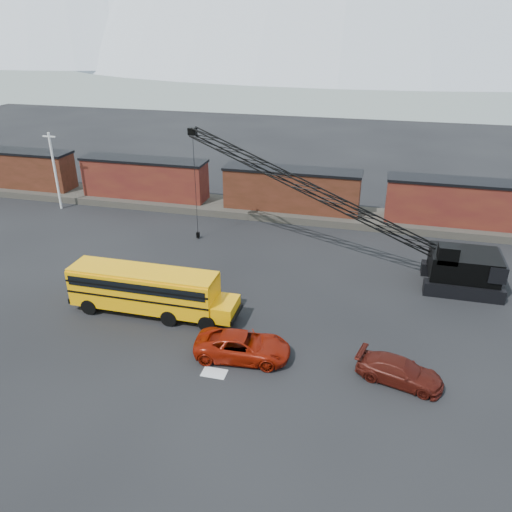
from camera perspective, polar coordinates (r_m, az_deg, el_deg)
The scene contains 12 objects.
ground at distance 32.27m, azimuth -3.35°, elevation -8.78°, with size 160.00×160.00×0.00m, color black.
gravel_berm at distance 51.28m, azimuth 4.00°, elevation 5.04°, with size 120.00×5.00×0.70m, color #47413A.
boxcar_west_far at distance 64.12m, azimuth -25.68°, elevation 9.04°, with size 13.70×3.10×4.17m.
boxcar_west_near at distance 55.45m, azimuth -12.58°, elevation 8.69°, with size 13.70×3.10×4.17m.
boxcar_mid at distance 50.50m, azimuth 4.09°, elevation 7.61°, with size 13.70×3.10×4.17m.
boxcar_east_near at distance 50.37m, azimuth 22.36°, elevation 5.70°, with size 13.70×3.10×4.17m.
utility_pole at distance 55.90m, azimuth -22.00°, elevation 9.08°, with size 1.40×0.24×8.00m.
snow_patch at distance 29.08m, azimuth -4.80°, elevation -13.17°, with size 1.40×0.90×0.02m, color silver.
school_bus at distance 34.14m, azimuth -12.16°, elevation -3.77°, with size 11.65×2.65×3.19m.
red_pickup at distance 29.73m, azimuth -1.53°, elevation -10.24°, with size 2.59×5.61×1.56m, color maroon.
maroon_suv at distance 29.10m, azimuth 16.10°, elevation -12.54°, with size 1.92×4.72×1.37m, color #47120C.
crawler_crane at distance 39.68m, azimuth 6.78°, elevation 7.26°, with size 25.45×6.42×10.21m.
Camera 1 is at (8.39, -25.39, 18.07)m, focal length 35.00 mm.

